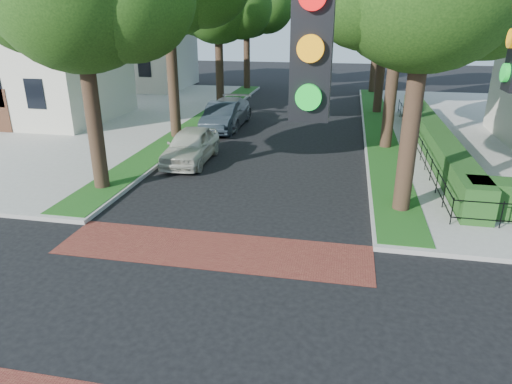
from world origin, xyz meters
TOP-DOWN VIEW (x-y plane):
  - ground at (0.00, 0.00)m, footprint 120.00×120.00m
  - sidewalk_nw at (-19.50, 19.00)m, footprint 30.00×30.00m
  - crosswalk_far at (0.00, 3.20)m, footprint 9.00×2.20m
  - grass_strip_ne at (5.40, 19.10)m, footprint 1.60×29.80m
  - grass_strip_nw at (-5.40, 19.10)m, footprint 1.60×29.80m
  - tree_right_far at (5.60, 24.22)m, footprint 7.25×6.23m
  - tree_right_back at (5.60, 33.23)m, footprint 7.50×6.45m
  - tree_left_far at (-5.40, 24.22)m, footprint 7.00×6.02m
  - tree_left_back at (-5.40, 33.24)m, footprint 7.75×6.66m
  - hedge_main_road at (7.70, 15.00)m, footprint 1.00×18.00m
  - fence_main_road at (6.90, 15.00)m, footprint 0.06×18.00m
  - house_left_near at (-15.49, 17.99)m, footprint 10.00×9.00m
  - house_left_far at (-15.49, 31.99)m, footprint 10.00×9.00m
  - parked_car_front at (-3.34, 11.15)m, footprint 1.93×4.57m
  - parked_car_middle at (-3.60, 17.42)m, footprint 1.91×4.86m
  - parked_car_rear at (-3.60, 18.69)m, footprint 2.24×5.39m

SIDE VIEW (x-z plane):
  - ground at x=0.00m, z-range 0.00..0.00m
  - crosswalk_far at x=0.00m, z-range 0.00..0.01m
  - sidewalk_nw at x=-19.50m, z-range 0.00..0.15m
  - grass_strip_ne at x=5.40m, z-range 0.15..0.17m
  - grass_strip_nw at x=-5.40m, z-range 0.15..0.17m
  - fence_main_road at x=6.90m, z-range 0.15..1.05m
  - hedge_main_road at x=7.70m, z-range 0.15..1.35m
  - parked_car_front at x=-3.34m, z-range 0.00..1.54m
  - parked_car_rear at x=-3.60m, z-range 0.00..1.56m
  - parked_car_middle at x=-3.60m, z-range 0.00..1.57m
  - house_left_near at x=-15.49m, z-range -0.03..10.11m
  - house_left_far at x=-15.49m, z-range -0.03..10.11m
  - tree_right_far at x=5.60m, z-range 2.04..11.78m
  - tree_left_far at x=-5.40m, z-range 2.19..12.05m
  - tree_right_back at x=5.60m, z-range 2.17..12.37m
  - tree_left_back at x=-5.40m, z-range 2.19..12.63m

